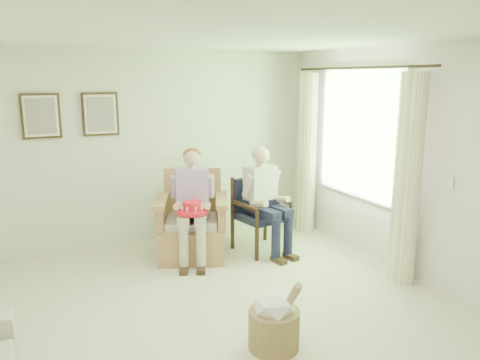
{
  "coord_description": "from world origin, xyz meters",
  "views": [
    {
      "loc": [
        -1.38,
        -3.45,
        2.24
      ],
      "look_at": [
        0.91,
        1.43,
        1.05
      ],
      "focal_mm": 35.0,
      "sensor_mm": 36.0,
      "label": 1
    }
  ],
  "objects": [
    {
      "name": "wicker_armchair",
      "position": [
        0.46,
        1.94,
        0.34
      ],
      "size": [
        0.84,
        0.84,
        1.08
      ],
      "rotation": [
        0.0,
        0.0,
        -0.38
      ],
      "color": "#AD7752",
      "rests_on": "ground"
    },
    {
      "name": "floor",
      "position": [
        0.0,
        0.0,
        0.0
      ],
      "size": [
        5.5,
        5.5,
        0.0
      ],
      "primitive_type": "plane",
      "color": "beige",
      "rests_on": "ground"
    },
    {
      "name": "wood_armchair",
      "position": [
        1.36,
        1.82,
        0.52
      ],
      "size": [
        0.61,
        0.57,
        0.94
      ],
      "rotation": [
        0.0,
        0.0,
        0.19
      ],
      "color": "black",
      "rests_on": "ground"
    },
    {
      "name": "curtain_left",
      "position": [
        2.33,
        0.22,
        1.15
      ],
      "size": [
        0.34,
        0.34,
        2.3
      ],
      "primitive_type": "cylinder",
      "color": "#FFEEC7",
      "rests_on": "ground"
    },
    {
      "name": "window",
      "position": [
        2.46,
        1.2,
        1.58
      ],
      "size": [
        0.13,
        2.5,
        1.63
      ],
      "color": "#2D6B23",
      "rests_on": "right_wall"
    },
    {
      "name": "framed_print_right",
      "position": [
        -0.45,
        2.71,
        1.78
      ],
      "size": [
        0.45,
        0.05,
        0.55
      ],
      "color": "#382114",
      "rests_on": "back_wall"
    },
    {
      "name": "ceiling",
      "position": [
        0.0,
        0.0,
        2.6
      ],
      "size": [
        5.0,
        5.5,
        0.02
      ],
      "primitive_type": "cube",
      "color": "white",
      "rests_on": "back_wall"
    },
    {
      "name": "back_wall",
      "position": [
        0.0,
        2.75,
        1.3
      ],
      "size": [
        5.0,
        0.04,
        2.6
      ],
      "primitive_type": "cube",
      "color": "silver",
      "rests_on": "ground"
    },
    {
      "name": "right_wall",
      "position": [
        2.5,
        0.0,
        1.3
      ],
      "size": [
        0.04,
        5.5,
        2.6
      ],
      "primitive_type": "cube",
      "color": "silver",
      "rests_on": "ground"
    },
    {
      "name": "framed_print_left",
      "position": [
        -1.15,
        2.71,
        1.78
      ],
      "size": [
        0.45,
        0.05,
        0.55
      ],
      "color": "#382114",
      "rests_on": "back_wall"
    },
    {
      "name": "hatbox",
      "position": [
        0.39,
        -0.35,
        0.25
      ],
      "size": [
        0.51,
        0.51,
        0.64
      ],
      "color": "tan",
      "rests_on": "ground"
    },
    {
      "name": "person_wicker",
      "position": [
        0.46,
        1.8,
        0.8
      ],
      "size": [
        0.4,
        0.62,
        1.37
      ],
      "rotation": [
        0.0,
        0.0,
        -0.38
      ],
      "color": "#BDAF98",
      "rests_on": "ground"
    },
    {
      "name": "curtain_right",
      "position": [
        2.33,
        2.18,
        1.15
      ],
      "size": [
        0.34,
        0.34,
        2.3
      ],
      "primitive_type": "cylinder",
      "color": "#FFEEC7",
      "rests_on": "ground"
    },
    {
      "name": "person_dark",
      "position": [
        1.36,
        1.67,
        0.79
      ],
      "size": [
        0.4,
        0.63,
        1.35
      ],
      "rotation": [
        0.0,
        0.0,
        0.19
      ],
      "color": "#171834",
      "rests_on": "ground"
    },
    {
      "name": "red_hat",
      "position": [
        0.37,
        1.61,
        0.71
      ],
      "size": [
        0.37,
        0.37,
        0.14
      ],
      "color": "red",
      "rests_on": "person_wicker"
    }
  ]
}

